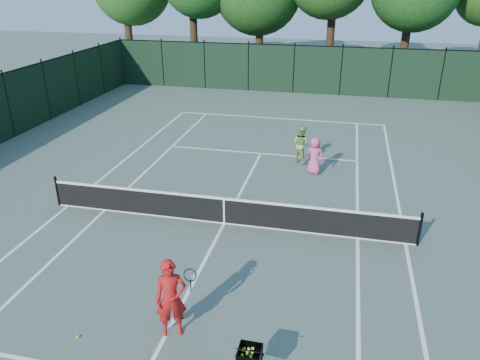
% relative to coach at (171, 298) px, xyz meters
% --- Properties ---
extents(ground, '(90.00, 90.00, 0.00)m').
position_rel_coach_xyz_m(ground, '(-0.14, 4.98, -0.92)').
color(ground, '#4B5B4E').
rests_on(ground, ground).
extents(sideline_doubles_left, '(0.10, 23.77, 0.01)m').
position_rel_coach_xyz_m(sideline_doubles_left, '(-5.62, 4.98, -0.92)').
color(sideline_doubles_left, white).
rests_on(sideline_doubles_left, ground).
extents(sideline_doubles_right, '(0.10, 23.77, 0.01)m').
position_rel_coach_xyz_m(sideline_doubles_right, '(5.35, 4.98, -0.92)').
color(sideline_doubles_right, white).
rests_on(sideline_doubles_right, ground).
extents(sideline_singles_left, '(0.10, 23.77, 0.01)m').
position_rel_coach_xyz_m(sideline_singles_left, '(-4.25, 4.98, -0.92)').
color(sideline_singles_left, white).
rests_on(sideline_singles_left, ground).
extents(sideline_singles_right, '(0.10, 23.77, 0.01)m').
position_rel_coach_xyz_m(sideline_singles_right, '(3.98, 4.98, -0.92)').
color(sideline_singles_right, white).
rests_on(sideline_singles_right, ground).
extents(baseline_far, '(10.97, 0.10, 0.01)m').
position_rel_coach_xyz_m(baseline_far, '(-0.14, 16.87, -0.92)').
color(baseline_far, white).
rests_on(baseline_far, ground).
extents(service_line_far, '(8.23, 0.10, 0.01)m').
position_rel_coach_xyz_m(service_line_far, '(-0.14, 11.38, -0.92)').
color(service_line_far, white).
rests_on(service_line_far, ground).
extents(center_service_line, '(0.10, 12.80, 0.01)m').
position_rel_coach_xyz_m(center_service_line, '(-0.14, 4.98, -0.92)').
color(center_service_line, white).
rests_on(center_service_line, ground).
extents(tennis_net, '(11.69, 0.09, 1.06)m').
position_rel_coach_xyz_m(tennis_net, '(-0.14, 4.98, -0.45)').
color(tennis_net, black).
rests_on(tennis_net, ground).
extents(fence_far, '(24.00, 0.05, 3.00)m').
position_rel_coach_xyz_m(fence_far, '(-0.14, 22.98, 0.58)').
color(fence_far, black).
rests_on(fence_far, ground).
extents(coach, '(0.82, 0.89, 1.85)m').
position_rel_coach_xyz_m(coach, '(0.00, 0.00, 0.00)').
color(coach, red).
rests_on(coach, ground).
extents(player_pink, '(0.85, 0.72, 1.47)m').
position_rel_coach_xyz_m(player_pink, '(2.29, 9.68, -0.19)').
color(player_pink, '#E75192').
rests_on(player_pink, ground).
extents(player_green, '(0.96, 0.93, 1.56)m').
position_rel_coach_xyz_m(player_green, '(1.65, 10.75, -0.14)').
color(player_green, '#8CB359').
rests_on(player_green, ground).
extents(ball_hopper, '(0.49, 0.49, 0.85)m').
position_rel_coach_xyz_m(ball_hopper, '(1.91, -0.99, -0.21)').
color(ball_hopper, black).
rests_on(ball_hopper, ground).
extents(loose_ball_midcourt, '(0.07, 0.07, 0.07)m').
position_rel_coach_xyz_m(loose_ball_midcourt, '(-1.97, -0.62, -0.89)').
color(loose_ball_midcourt, '#CCE62F').
rests_on(loose_ball_midcourt, ground).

